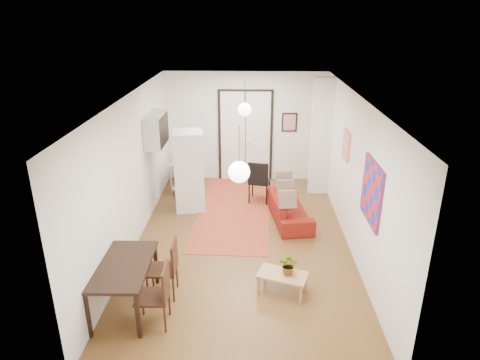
{
  "coord_description": "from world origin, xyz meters",
  "views": [
    {
      "loc": [
        0.17,
        -7.5,
        4.31
      ],
      "look_at": [
        -0.05,
        0.22,
        1.25
      ],
      "focal_mm": 32.0,
      "sensor_mm": 36.0,
      "label": 1
    }
  ],
  "objects_px": {
    "coffee_table": "(282,276)",
    "fridge": "(189,171)",
    "kitchen_counter": "(185,171)",
    "dining_chair_far": "(153,287)",
    "black_side_chair": "(260,176)",
    "dining_chair_near": "(163,261)",
    "dining_table": "(123,269)",
    "sofa": "(289,208)"
  },
  "relations": [
    {
      "from": "kitchen_counter",
      "to": "dining_table",
      "type": "height_order",
      "value": "kitchen_counter"
    },
    {
      "from": "fridge",
      "to": "kitchen_counter",
      "type": "bearing_deg",
      "value": 95.78
    },
    {
      "from": "coffee_table",
      "to": "kitchen_counter",
      "type": "bearing_deg",
      "value": 117.12
    },
    {
      "from": "dining_chair_near",
      "to": "kitchen_counter",
      "type": "bearing_deg",
      "value": -177.51
    },
    {
      "from": "sofa",
      "to": "dining_table",
      "type": "relative_size",
      "value": 1.27
    },
    {
      "from": "dining_chair_near",
      "to": "dining_chair_far",
      "type": "bearing_deg",
      "value": -1.19
    },
    {
      "from": "kitchen_counter",
      "to": "dining_chair_far",
      "type": "xyz_separation_m",
      "value": [
        0.28,
        -5.04,
        0.06
      ]
    },
    {
      "from": "kitchen_counter",
      "to": "dining_chair_far",
      "type": "bearing_deg",
      "value": -78.83
    },
    {
      "from": "kitchen_counter",
      "to": "dining_chair_far",
      "type": "distance_m",
      "value": 5.05
    },
    {
      "from": "dining_table",
      "to": "fridge",
      "type": "bearing_deg",
      "value": 82.13
    },
    {
      "from": "kitchen_counter",
      "to": "fridge",
      "type": "bearing_deg",
      "value": -68.22
    },
    {
      "from": "fridge",
      "to": "dining_chair_near",
      "type": "height_order",
      "value": "fridge"
    },
    {
      "from": "kitchen_counter",
      "to": "black_side_chair",
      "type": "xyz_separation_m",
      "value": [
        1.89,
        -0.6,
        0.11
      ]
    },
    {
      "from": "fridge",
      "to": "dining_chair_near",
      "type": "distance_m",
      "value": 3.22
    },
    {
      "from": "sofa",
      "to": "black_side_chair",
      "type": "distance_m",
      "value": 1.3
    },
    {
      "from": "sofa",
      "to": "kitchen_counter",
      "type": "xyz_separation_m",
      "value": [
        -2.54,
        1.67,
        0.24
      ]
    },
    {
      "from": "dining_table",
      "to": "sofa",
      "type": "bearing_deg",
      "value": 48.41
    },
    {
      "from": "fridge",
      "to": "dining_chair_near",
      "type": "xyz_separation_m",
      "value": [
        -0.0,
        -3.2,
        -0.36
      ]
    },
    {
      "from": "dining_chair_far",
      "to": "fridge",
      "type": "bearing_deg",
      "value": 178.81
    },
    {
      "from": "dining_chair_far",
      "to": "dining_table",
      "type": "bearing_deg",
      "value": -117.8
    },
    {
      "from": "dining_chair_far",
      "to": "black_side_chair",
      "type": "distance_m",
      "value": 4.72
    },
    {
      "from": "coffee_table",
      "to": "kitchen_counter",
      "type": "height_order",
      "value": "kitchen_counter"
    },
    {
      "from": "dining_chair_near",
      "to": "dining_chair_far",
      "type": "relative_size",
      "value": 1.0
    },
    {
      "from": "sofa",
      "to": "dining_chair_near",
      "type": "height_order",
      "value": "dining_chair_near"
    },
    {
      "from": "dining_chair_near",
      "to": "dining_chair_far",
      "type": "xyz_separation_m",
      "value": [
        0.0,
        -0.7,
        0.0
      ]
    },
    {
      "from": "black_side_chair",
      "to": "kitchen_counter",
      "type": "bearing_deg",
      "value": -6.56
    },
    {
      "from": "dining_chair_near",
      "to": "black_side_chair",
      "type": "xyz_separation_m",
      "value": [
        1.61,
        3.74,
        0.06
      ]
    },
    {
      "from": "dining_chair_far",
      "to": "sofa",
      "type": "bearing_deg",
      "value": 144.94
    },
    {
      "from": "sofa",
      "to": "dining_chair_far",
      "type": "distance_m",
      "value": 4.07
    },
    {
      "from": "dining_table",
      "to": "dining_chair_near",
      "type": "height_order",
      "value": "dining_chair_near"
    },
    {
      "from": "sofa",
      "to": "coffee_table",
      "type": "xyz_separation_m",
      "value": [
        -0.32,
        -2.66,
        0.04
      ]
    },
    {
      "from": "kitchen_counter",
      "to": "dining_chair_near",
      "type": "xyz_separation_m",
      "value": [
        0.28,
        -4.34,
        0.06
      ]
    },
    {
      "from": "kitchen_counter",
      "to": "coffee_table",
      "type": "bearing_deg",
      "value": -54.88
    },
    {
      "from": "sofa",
      "to": "fridge",
      "type": "height_order",
      "value": "fridge"
    },
    {
      "from": "kitchen_counter",
      "to": "dining_chair_near",
      "type": "height_order",
      "value": "dining_chair_near"
    },
    {
      "from": "fridge",
      "to": "dining_table",
      "type": "bearing_deg",
      "value": -105.87
    },
    {
      "from": "dining_chair_near",
      "to": "coffee_table",
      "type": "bearing_deg",
      "value": 89.17
    },
    {
      "from": "black_side_chair",
      "to": "dining_chair_near",
      "type": "bearing_deg",
      "value": 77.75
    },
    {
      "from": "coffee_table",
      "to": "fridge",
      "type": "distance_m",
      "value": 3.78
    },
    {
      "from": "dining_table",
      "to": "dining_chair_far",
      "type": "distance_m",
      "value": 0.58
    },
    {
      "from": "coffee_table",
      "to": "dining_chair_far",
      "type": "bearing_deg",
      "value": -159.82
    },
    {
      "from": "kitchen_counter",
      "to": "dining_chair_near",
      "type": "relative_size",
      "value": 1.15
    }
  ]
}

